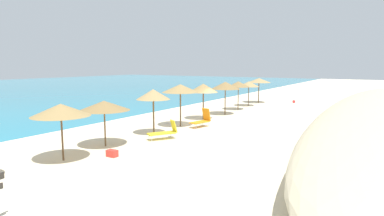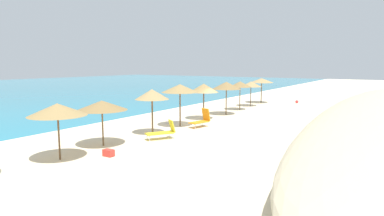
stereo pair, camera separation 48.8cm
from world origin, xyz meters
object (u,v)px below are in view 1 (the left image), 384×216
Objects in this scene: lounge_chair_1 at (165,131)px; lounge_chair_0 at (202,120)px; beach_umbrella_3 at (153,94)px; cooler_box at (112,153)px; beach_umbrella_5 at (203,88)px; beach_umbrella_7 at (238,84)px; beach_umbrella_2 at (104,106)px; beach_umbrella_1 at (61,110)px; beach_umbrella_4 at (180,88)px; beach_umbrella_6 at (225,85)px; beach_umbrella_8 at (249,84)px; beach_ball at (294,101)px; beach_umbrella_9 at (259,80)px.

lounge_chair_0 is at bearing -57.28° from lounge_chair_1.
beach_umbrella_3 is 5.57m from cooler_box.
beach_umbrella_7 is (6.27, -0.17, -0.03)m from beach_umbrella_5.
beach_umbrella_5 reaches higher than beach_umbrella_2.
beach_umbrella_5 is 6.27m from beach_umbrella_7.
cooler_box is (1.54, -1.43, -2.09)m from beach_umbrella_1.
lounge_chair_1 is at bearing -159.27° from beach_umbrella_4.
beach_umbrella_6 is (9.36, -0.24, 0.03)m from beach_umbrella_3.
beach_umbrella_4 is at bearing 1.08° from beach_umbrella_3.
lounge_chair_1 reaches higher than cooler_box.
beach_umbrella_2 is at bearing 179.62° from beach_umbrella_8.
beach_umbrella_1 is at bearing 95.37° from lounge_chair_0.
beach_umbrella_4 is 1.05× the size of beach_umbrella_5.
beach_umbrella_6 reaches higher than beach_umbrella_2.
beach_umbrella_3 is 12.59m from beach_umbrella_7.
beach_umbrella_7 is 1.64× the size of lounge_chair_0.
beach_ball is at bearing -20.06° from beach_umbrella_7.
beach_umbrella_6 is 8.45× the size of beach_ball.
beach_umbrella_3 is 8.36× the size of beach_ball.
beach_umbrella_3 is at bearing -0.12° from beach_umbrella_1.
beach_umbrella_3 is 2.50m from lounge_chair_1.
beach_umbrella_5 reaches higher than beach_umbrella_9.
beach_umbrella_2 is 2.92m from cooler_box.
beach_ball is (11.50, -2.79, -2.29)m from beach_umbrella_6.
lounge_chair_0 is (-2.75, -1.46, -1.91)m from beach_umbrella_5.
beach_umbrella_3 is 5.37× the size of cooler_box.
beach_umbrella_5 reaches higher than beach_ball.
beach_umbrella_7 is 9.07m from beach_ball.
beach_umbrella_6 reaches higher than beach_umbrella_3.
beach_umbrella_1 is 15.79m from beach_umbrella_6.
cooler_box is at bearing 103.62° from lounge_chair_0.
beach_umbrella_2 is 1.54× the size of lounge_chair_1.
beach_umbrella_4 reaches higher than beach_umbrella_7.
lounge_chair_0 is (7.19, -1.66, -1.61)m from beach_umbrella_2.
beach_umbrella_7 is at bearing -0.10° from beach_umbrella_1.
lounge_chair_1 is 4.18m from cooler_box.
lounge_chair_0 is at bearing -152.00° from beach_umbrella_5.
cooler_box is (-14.25, -1.17, -2.29)m from beach_umbrella_6.
beach_ball is at bearing -6.38° from beach_umbrella_1.
beach_umbrella_7 reaches higher than beach_ball.
cooler_box is at bearing -172.06° from beach_umbrella_5.
beach_umbrella_3 is 1.61× the size of lounge_chair_1.
beach_umbrella_3 is at bearing 82.76° from lounge_chair_0.
beach_umbrella_1 reaches higher than cooler_box.
cooler_box is (-25.74, 1.62, -0.00)m from beach_ball.
beach_umbrella_6 is (12.97, -0.59, 0.34)m from beach_umbrella_2.
beach_umbrella_5 is at bearing -179.59° from beach_umbrella_8.
lounge_chair_1 is (-13.31, -1.34, -1.94)m from beach_umbrella_7.
beach_umbrella_8 is at bearing 0.41° from beach_umbrella_5.
beach_umbrella_4 reaches higher than beach_umbrella_6.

